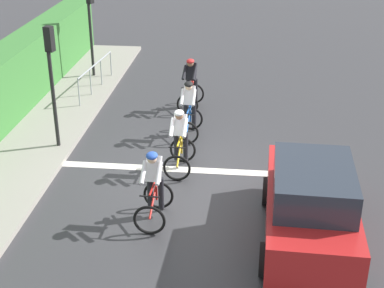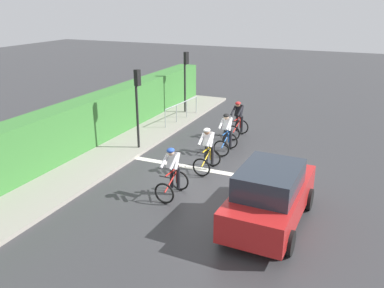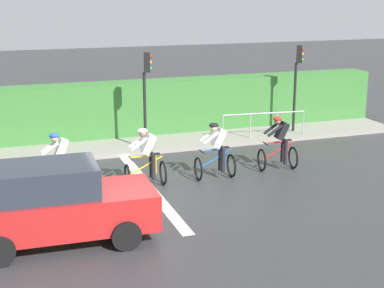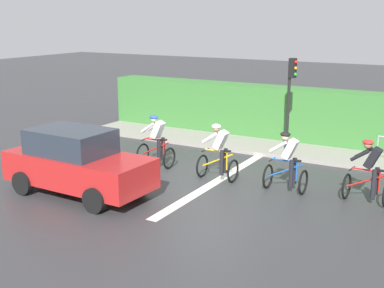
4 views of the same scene
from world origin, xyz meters
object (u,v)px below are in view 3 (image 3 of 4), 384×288
Objects in this scene: cyclist_second at (216,152)px; cyclist_lead at (279,144)px; cyclist_mid at (146,159)px; traffic_light_far_junction at (297,76)px; pedestrian_railing_kerbside at (264,119)px; car_red at (57,204)px; cyclist_fourth at (60,164)px; traffic_light_near_crossing at (146,87)px.

cyclist_lead is at bearing 94.72° from cyclist_second.
cyclist_mid is (0.00, -2.08, 0.00)m from cyclist_second.
cyclist_mid is at bearing -87.59° from cyclist_lead.
traffic_light_far_junction reaches higher than cyclist_second.
traffic_light_far_junction is at bearing 129.95° from cyclist_second.
traffic_light_far_junction is 1.07× the size of pedestrian_railing_kerbside.
traffic_light_far_junction is (-4.00, 6.85, 1.43)m from cyclist_mid.
cyclist_fourth is at bearing 172.44° from car_red.
traffic_light_near_crossing and traffic_light_far_junction have the same top height.
traffic_light_far_junction is at bearing 145.16° from cyclist_lead.
cyclist_mid is at bearing -59.72° from traffic_light_far_junction.
pedestrian_railing_kerbside is at bearing 91.51° from traffic_light_near_crossing.
traffic_light_near_crossing is (-3.41, -1.16, 1.43)m from cyclist_second.
cyclist_lead and cyclist_fourth have the same top height.
cyclist_mid is at bearing 83.54° from cyclist_fourth.
cyclist_mid is 1.00× the size of cyclist_fourth.
cyclist_fourth is (-0.26, -2.33, 0.00)m from cyclist_mid.
cyclist_lead is at bearing 45.35° from traffic_light_near_crossing.
cyclist_mid is 2.35m from cyclist_fourth.
traffic_light_near_crossing is at bearing 149.95° from car_red.
cyclist_mid is 0.50× the size of traffic_light_far_junction.
cyclist_second is 0.40× the size of car_red.
car_red is at bearing -7.56° from cyclist_fourth.
traffic_light_near_crossing is 1.07× the size of pedestrian_railing_kerbside.
cyclist_second is at bearing -42.49° from pedestrian_railing_kerbside.
cyclist_fourth is at bearing -90.77° from cyclist_lead.
pedestrian_railing_kerbside is (0.47, -1.54, -1.45)m from traffic_light_far_junction.
cyclist_fourth is 4.74m from traffic_light_near_crossing.
cyclist_second is 6.38m from traffic_light_far_junction.
cyclist_mid is 8.06m from traffic_light_far_junction.
cyclist_lead is 3.53m from pedestrian_railing_kerbside.
traffic_light_far_junction reaches higher than cyclist_lead.
cyclist_second is at bearing -50.05° from traffic_light_far_junction.
cyclist_fourth is at bearing -67.86° from traffic_light_far_junction.
car_red is 1.33× the size of pedestrian_railing_kerbside.
traffic_light_near_crossing reaches higher than car_red.
pedestrian_railing_kerbside is (-3.52, 5.30, -0.02)m from cyclist_mid.
car_red is at bearing -51.27° from pedestrian_railing_kerbside.
traffic_light_near_crossing is at bearing 164.95° from cyclist_mid.
traffic_light_far_junction is (-0.59, 5.93, 0.00)m from traffic_light_near_crossing.
traffic_light_near_crossing reaches higher than cyclist_mid.
cyclist_lead is at bearing 89.23° from cyclist_fourth.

